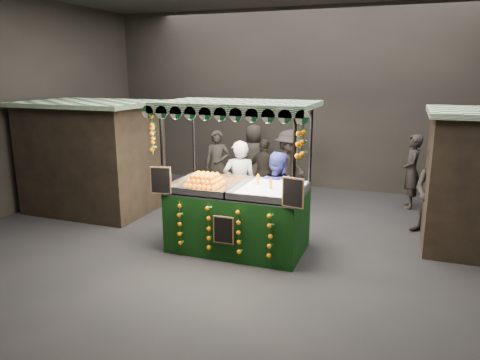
% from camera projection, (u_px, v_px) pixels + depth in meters
% --- Properties ---
extents(ground, '(12.00, 12.00, 0.00)m').
position_uv_depth(ground, '(254.00, 247.00, 8.60)').
color(ground, black).
rests_on(ground, ground).
extents(market_hall, '(12.10, 10.10, 5.05)m').
position_uv_depth(market_hall, '(256.00, 65.00, 7.81)').
color(market_hall, black).
rests_on(market_hall, ground).
extents(neighbour_stall_left, '(3.00, 2.20, 2.60)m').
position_uv_depth(neighbour_stall_left, '(93.00, 156.00, 10.69)').
color(neighbour_stall_left, black).
rests_on(neighbour_stall_left, ground).
extents(juice_stall, '(2.85, 1.68, 2.76)m').
position_uv_depth(juice_stall, '(238.00, 206.00, 8.29)').
color(juice_stall, black).
rests_on(juice_stall, ground).
extents(vendor_grey, '(0.81, 0.67, 1.90)m').
position_uv_depth(vendor_grey, '(240.00, 186.00, 9.39)').
color(vendor_grey, gray).
rests_on(vendor_grey, ground).
extents(vendor_blue, '(0.92, 0.75, 1.75)m').
position_uv_depth(vendor_blue, '(276.00, 195.00, 8.93)').
color(vendor_blue, navy).
rests_on(vendor_blue, ground).
extents(shopper_0, '(0.72, 0.54, 1.79)m').
position_uv_depth(shopper_0, '(217.00, 165.00, 11.76)').
color(shopper_0, '#292622').
rests_on(shopper_0, ground).
extents(shopper_1, '(1.06, 0.94, 1.82)m').
position_uv_depth(shopper_1, '(435.00, 193.00, 9.00)').
color(shopper_1, black).
rests_on(shopper_1, ground).
extents(shopper_2, '(1.02, 0.57, 1.65)m').
position_uv_depth(shopper_2, '(264.00, 172.00, 11.21)').
color(shopper_2, black).
rests_on(shopper_2, ground).
extents(shopper_3, '(1.10, 1.40, 1.91)m').
position_uv_depth(shopper_3, '(288.00, 169.00, 11.00)').
color(shopper_3, '#2C2523').
rests_on(shopper_3, ground).
extents(shopper_4, '(1.04, 0.84, 1.85)m').
position_uv_depth(shopper_4, '(254.00, 157.00, 12.56)').
color(shopper_4, '#2A2622').
rests_on(shopper_4, ground).
extents(shopper_5, '(1.28, 1.39, 1.55)m').
position_uv_depth(shopper_5, '(470.00, 183.00, 10.35)').
color(shopper_5, black).
rests_on(shopper_5, ground).
extents(shopper_6, '(0.47, 0.69, 1.81)m').
position_uv_depth(shopper_6, '(412.00, 172.00, 10.89)').
color(shopper_6, black).
rests_on(shopper_6, ground).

